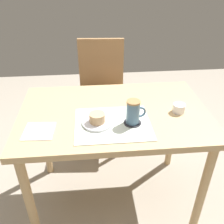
{
  "coord_description": "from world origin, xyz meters",
  "views": [
    {
      "loc": [
        -0.12,
        -1.2,
        1.49
      ],
      "look_at": [
        -0.02,
        -0.08,
        0.77
      ],
      "focal_mm": 40.0,
      "sensor_mm": 36.0,
      "label": 1
    }
  ],
  "objects_px": {
    "pastry_plate": "(97,123)",
    "coffee_mug": "(133,112)",
    "dining_table": "(114,124)",
    "sugar_bowl": "(179,108)",
    "pastry": "(97,118)",
    "wooden_chair": "(101,89)"
  },
  "relations": [
    {
      "from": "wooden_chair",
      "to": "pastry",
      "type": "xyz_separation_m",
      "value": [
        -0.06,
        -0.84,
        0.26
      ]
    },
    {
      "from": "pastry_plate",
      "to": "sugar_bowl",
      "type": "relative_size",
      "value": 2.28
    },
    {
      "from": "dining_table",
      "to": "sugar_bowl",
      "type": "bearing_deg",
      "value": -6.21
    },
    {
      "from": "pastry_plate",
      "to": "coffee_mug",
      "type": "bearing_deg",
      "value": -3.63
    },
    {
      "from": "coffee_mug",
      "to": "sugar_bowl",
      "type": "height_order",
      "value": "coffee_mug"
    },
    {
      "from": "dining_table",
      "to": "sugar_bowl",
      "type": "distance_m",
      "value": 0.39
    },
    {
      "from": "pastry_plate",
      "to": "pastry",
      "type": "relative_size",
      "value": 1.93
    },
    {
      "from": "pastry_plate",
      "to": "pastry",
      "type": "bearing_deg",
      "value": 0.0
    },
    {
      "from": "wooden_chair",
      "to": "sugar_bowl",
      "type": "height_order",
      "value": "wooden_chair"
    },
    {
      "from": "pastry",
      "to": "coffee_mug",
      "type": "height_order",
      "value": "coffee_mug"
    },
    {
      "from": "pastry_plate",
      "to": "sugar_bowl",
      "type": "bearing_deg",
      "value": 9.66
    },
    {
      "from": "pastry",
      "to": "coffee_mug",
      "type": "relative_size",
      "value": 0.64
    },
    {
      "from": "dining_table",
      "to": "wooden_chair",
      "type": "distance_m",
      "value": 0.73
    },
    {
      "from": "pastry",
      "to": "sugar_bowl",
      "type": "bearing_deg",
      "value": 9.66
    },
    {
      "from": "wooden_chair",
      "to": "coffee_mug",
      "type": "bearing_deg",
      "value": 102.52
    },
    {
      "from": "wooden_chair",
      "to": "pastry_plate",
      "type": "height_order",
      "value": "wooden_chair"
    },
    {
      "from": "wooden_chair",
      "to": "pastry",
      "type": "height_order",
      "value": "wooden_chair"
    },
    {
      "from": "pastry_plate",
      "to": "pastry",
      "type": "distance_m",
      "value": 0.03
    },
    {
      "from": "sugar_bowl",
      "to": "pastry",
      "type": "bearing_deg",
      "value": -170.34
    },
    {
      "from": "wooden_chair",
      "to": "pastry_plate",
      "type": "xyz_separation_m",
      "value": [
        -0.06,
        -0.84,
        0.23
      ]
    },
    {
      "from": "coffee_mug",
      "to": "pastry_plate",
      "type": "bearing_deg",
      "value": 176.37
    },
    {
      "from": "pastry",
      "to": "coffee_mug",
      "type": "bearing_deg",
      "value": -3.63
    }
  ]
}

